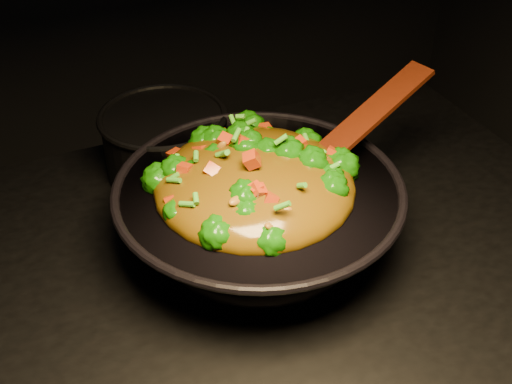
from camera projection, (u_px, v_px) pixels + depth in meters
name	position (u px, v px, depth m)	size (l,w,h in m)	color
wok	(259.00, 218.00, 0.92)	(0.39, 0.39, 0.11)	black
stir_fry	(255.00, 159.00, 0.86)	(0.28, 0.28, 0.10)	#155B06
spatula	(357.00, 126.00, 0.93)	(0.29, 0.04, 0.01)	#3E1408
back_pot	(165.00, 143.00, 1.08)	(0.20, 0.20, 0.12)	black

